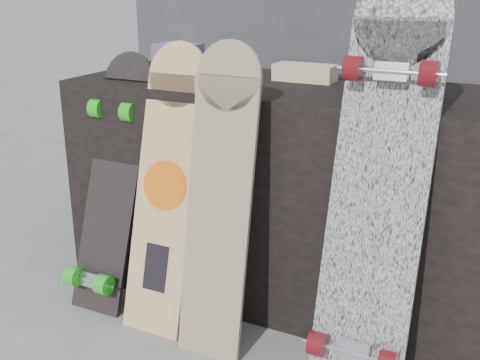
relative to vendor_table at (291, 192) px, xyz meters
The scene contains 9 objects.
ground 0.64m from the vendor_table, 90.00° to the right, with size 60.00×60.00×0.00m, color slate.
vendor_table is the anchor object (origin of this frame).
merch_box_purple 0.74m from the vendor_table, 165.61° to the left, with size 0.18×0.12×0.10m, color #4D356D.
merch_box_small 0.60m from the vendor_table, 14.29° to the right, with size 0.14×0.14×0.12m, color #4D356D.
merch_box_flat 0.44m from the vendor_table, 87.16° to the left, with size 0.22×0.10×0.06m, color #D1B78C.
longboard_geisha 0.49m from the vendor_table, 130.04° to the right, with size 0.22×0.28×0.96m.
longboard_celtic 0.46m from the vendor_table, 98.29° to the right, with size 0.22×0.20×0.99m.
longboard_cascadia 0.59m from the vendor_table, 41.86° to the right, with size 0.27×0.38×1.19m.
skateboard_dark 0.66m from the vendor_table, 150.06° to the right, with size 0.21×0.38×0.91m.
Camera 1 is at (0.77, -1.46, 1.17)m, focal length 45.00 mm.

